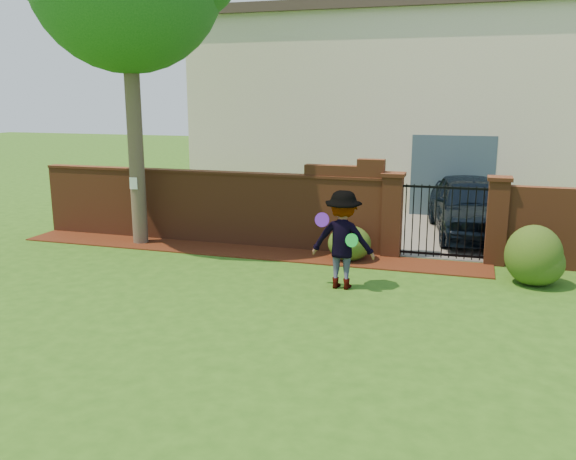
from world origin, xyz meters
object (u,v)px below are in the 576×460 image
(car, at_px, (473,207))
(frisbee_green, at_px, (352,240))
(frisbee_purple, at_px, (322,220))
(man, at_px, (342,240))

(car, distance_m, frisbee_green, 5.57)
(frisbee_purple, relative_size, frisbee_green, 1.07)
(car, bearing_deg, frisbee_green, -120.98)
(car, xyz_separation_m, man, (-2.30, -4.96, 0.14))
(man, height_order, frisbee_purple, man)
(car, relative_size, frisbee_purple, 17.19)
(man, distance_m, frisbee_purple, 0.56)
(frisbee_green, bearing_deg, frisbee_purple, 177.72)
(frisbee_purple, bearing_deg, frisbee_green, -2.28)
(frisbee_purple, distance_m, frisbee_green, 0.66)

